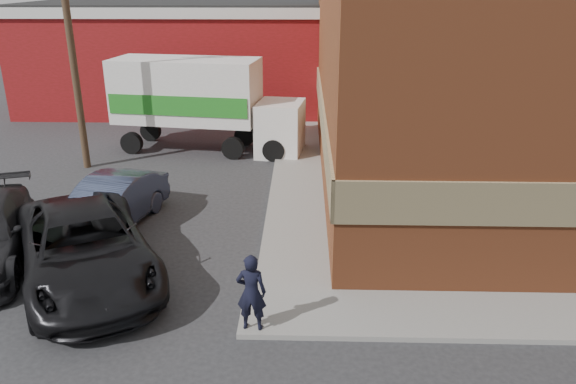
% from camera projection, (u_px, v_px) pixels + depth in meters
% --- Properties ---
extents(ground, '(90.00, 90.00, 0.00)m').
position_uv_depth(ground, '(267.00, 293.00, 12.99)').
color(ground, '#28282B').
rests_on(ground, ground).
extents(brick_building, '(14.25, 18.25, 9.36)m').
position_uv_depth(brick_building, '(526.00, 43.00, 19.48)').
color(brick_building, brown).
rests_on(brick_building, ground).
extents(sidewalk_west, '(1.80, 18.00, 0.12)m').
position_uv_depth(sidewalk_west, '(298.00, 167.00, 21.35)').
color(sidewalk_west, gray).
rests_on(sidewalk_west, ground).
extents(warehouse, '(16.30, 8.30, 5.60)m').
position_uv_depth(warehouse, '(181.00, 55.00, 30.80)').
color(warehouse, maroon).
rests_on(warehouse, ground).
extents(utility_pole, '(2.00, 0.26, 9.00)m').
position_uv_depth(utility_pole, '(70.00, 40.00, 19.89)').
color(utility_pole, '#473423').
rests_on(utility_pole, ground).
extents(man, '(0.63, 0.44, 1.66)m').
position_uv_depth(man, '(251.00, 292.00, 11.21)').
color(man, black).
rests_on(man, sidewalk_south).
extents(sedan, '(2.58, 4.71, 1.47)m').
position_uv_depth(sedan, '(110.00, 204.00, 16.12)').
color(sedan, '#323B54').
rests_on(sedan, ground).
extents(suv_a, '(5.40, 6.77, 1.71)m').
position_uv_depth(suv_a, '(85.00, 248.00, 13.27)').
color(suv_a, black).
rests_on(suv_a, ground).
extents(box_truck, '(7.89, 3.34, 3.77)m').
position_uv_depth(box_truck, '(204.00, 99.00, 22.93)').
color(box_truck, white).
rests_on(box_truck, ground).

